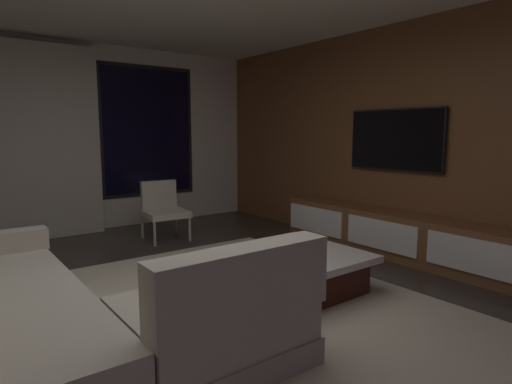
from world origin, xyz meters
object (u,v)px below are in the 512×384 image
at_px(mounted_tv, 395,140).
at_px(book_stack_on_coffee_table, 267,250).
at_px(accent_chair_near_window, 163,207).
at_px(coffee_table, 291,271).
at_px(media_console, 396,236).
at_px(sectional_couch, 61,318).

bearing_deg(mounted_tv, book_stack_on_coffee_table, -176.06).
xyz_separation_m(book_stack_on_coffee_table, accent_chair_near_window, (0.10, 2.38, 0.04)).
bearing_deg(coffee_table, media_console, 2.11).
height_order(coffee_table, book_stack_on_coffee_table, book_stack_on_coffee_table).
relative_size(media_console, mounted_tv, 2.47).
height_order(book_stack_on_coffee_table, media_console, media_console).
bearing_deg(book_stack_on_coffee_table, mounted_tv, 3.94).
distance_m(accent_chair_near_window, mounted_tv, 3.11).
bearing_deg(media_console, coffee_table, -177.89).
bearing_deg(book_stack_on_coffee_table, coffee_table, -32.68).
xyz_separation_m(coffee_table, book_stack_on_coffee_table, (-0.19, 0.12, 0.20)).
height_order(book_stack_on_coffee_table, accent_chair_near_window, accent_chair_near_window).
distance_m(book_stack_on_coffee_table, mounted_tv, 2.27).
xyz_separation_m(sectional_couch, accent_chair_near_window, (1.88, 2.56, 0.14)).
distance_m(book_stack_on_coffee_table, media_console, 1.87).
bearing_deg(mounted_tv, media_console, -132.43).
bearing_deg(mounted_tv, accent_chair_near_window, 130.90).
distance_m(book_stack_on_coffee_table, accent_chair_near_window, 2.39).
relative_size(coffee_table, accent_chair_near_window, 1.49).
height_order(accent_chair_near_window, mounted_tv, mounted_tv).
relative_size(sectional_couch, book_stack_on_coffee_table, 11.44).
relative_size(accent_chair_near_window, media_console, 0.25).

